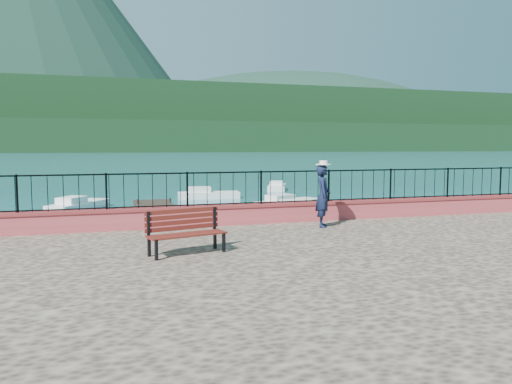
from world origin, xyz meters
TOP-DOWN VIEW (x-y plane):
  - ground at (0.00, 0.00)m, footprint 2000.00×2000.00m
  - parapet at (0.00, 3.70)m, footprint 28.00×0.46m
  - railing at (0.00, 3.70)m, footprint 27.00×0.05m
  - dock at (-2.00, 12.00)m, footprint 2.00×16.00m
  - far_forest at (0.00, 300.00)m, footprint 900.00×60.00m
  - foothills at (0.00, 360.00)m, footprint 900.00×120.00m
  - companion_hill at (220.00, 560.00)m, footprint 448.00×384.00m
  - park_bench at (-3.14, 0.11)m, footprint 1.78×0.96m
  - person at (1.15, 2.49)m, footprint 0.64×0.76m
  - hat at (1.15, 2.49)m, footprint 0.44×0.44m
  - boat_0 at (-3.77, 7.15)m, footprint 3.59×1.30m
  - boat_1 at (5.32, 13.10)m, footprint 4.34×1.34m
  - boat_2 at (5.38, 16.13)m, footprint 4.40×2.93m
  - boat_3 at (-6.00, 18.65)m, footprint 3.38×4.30m
  - boat_4 at (2.11, 22.46)m, footprint 4.16×1.67m
  - boat_5 at (8.54, 26.79)m, footprint 2.46×3.48m

SIDE VIEW (x-z plane):
  - ground at x=0.00m, z-range 0.00..0.00m
  - companion_hill at x=220.00m, z-range -90.00..90.00m
  - dock at x=-2.00m, z-range 0.00..0.30m
  - boat_0 at x=-3.77m, z-range 0.00..0.80m
  - boat_1 at x=5.32m, z-range 0.00..0.80m
  - boat_2 at x=5.38m, z-range 0.00..0.80m
  - boat_3 at x=-6.00m, z-range 0.00..0.80m
  - boat_4 at x=2.11m, z-range 0.00..0.80m
  - boat_5 at x=8.54m, z-range 0.00..0.80m
  - park_bench at x=-3.14m, z-range 1.02..1.96m
  - parapet at x=0.00m, z-range 1.20..1.78m
  - person at x=1.15m, z-range 1.20..2.97m
  - railing at x=0.00m, z-range 1.78..2.73m
  - hat at x=1.15m, z-range 2.97..3.09m
  - far_forest at x=0.00m, z-range 0.00..18.00m
  - foothills at x=0.00m, z-range 0.00..44.00m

